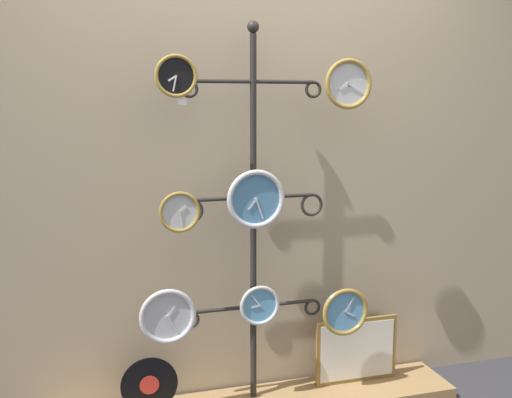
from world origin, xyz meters
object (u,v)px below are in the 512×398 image
at_px(display_stand, 253,303).
at_px(picture_frame, 357,350).
at_px(clock_bottom_left, 168,316).
at_px(vinyl_record, 149,385).
at_px(clock_bottom_center, 259,305).
at_px(clock_top_right, 348,84).
at_px(clock_middle_left, 179,212).
at_px(clock_middle_center, 256,199).
at_px(clock_bottom_right, 345,312).
at_px(clock_top_left, 176,76).

relative_size(display_stand, picture_frame, 4.15).
distance_m(clock_bottom_left, vinyl_record, 0.41).
bearing_deg(clock_bottom_center, picture_frame, 8.05).
bearing_deg(clock_top_right, clock_bottom_center, 177.01).
height_order(clock_bottom_center, vinyl_record, clock_bottom_center).
relative_size(clock_top_right, clock_middle_left, 1.26).
bearing_deg(clock_bottom_left, clock_middle_left, -0.80).
xyz_separation_m(display_stand, picture_frame, (0.60, -0.00, -0.33)).
bearing_deg(clock_top_right, display_stand, 166.32).
distance_m(display_stand, clock_middle_center, 0.57).
bearing_deg(clock_bottom_right, clock_middle_left, 179.76).
relative_size(clock_bottom_center, picture_frame, 0.43).
bearing_deg(clock_top_left, picture_frame, 5.08).
distance_m(clock_top_right, clock_bottom_right, 1.19).
bearing_deg(display_stand, clock_bottom_right, -12.92).
distance_m(clock_middle_center, picture_frame, 1.09).
height_order(clock_top_left, clock_bottom_right, clock_top_left).
bearing_deg(clock_bottom_right, display_stand, 167.08).
height_order(clock_middle_center, picture_frame, clock_middle_center).
height_order(clock_bottom_right, picture_frame, clock_bottom_right).
height_order(display_stand, clock_bottom_left, display_stand).
bearing_deg(picture_frame, vinyl_record, -179.63).
distance_m(clock_top_left, clock_middle_left, 0.63).
xyz_separation_m(display_stand, clock_bottom_left, (-0.46, -0.10, 0.01)).
height_order(clock_top_right, clock_bottom_left, clock_top_right).
relative_size(clock_bottom_left, picture_frame, 0.57).
height_order(clock_top_right, picture_frame, clock_top_right).
height_order(clock_bottom_center, picture_frame, clock_bottom_center).
bearing_deg(display_stand, picture_frame, -0.36).
height_order(clock_middle_left, clock_bottom_right, clock_middle_left).
bearing_deg(clock_middle_center, picture_frame, 7.88).
relative_size(display_stand, clock_bottom_center, 9.56).
distance_m(clock_top_left, vinyl_record, 1.54).
xyz_separation_m(clock_top_left, clock_middle_left, (0.00, -0.01, -0.63)).
xyz_separation_m(vinyl_record, picture_frame, (1.15, 0.01, 0.04)).
height_order(clock_top_right, clock_middle_center, clock_top_right).
distance_m(clock_top_left, clock_bottom_center, 1.21).
distance_m(clock_bottom_left, picture_frame, 1.13).
bearing_deg(clock_bottom_center, clock_top_right, -2.99).
bearing_deg(clock_top_left, clock_top_right, -1.27).
bearing_deg(clock_bottom_center, clock_middle_left, -177.53).
bearing_deg(vinyl_record, clock_middle_left, -30.98).
xyz_separation_m(clock_top_right, clock_middle_left, (-0.85, 0.01, -0.60)).
xyz_separation_m(clock_bottom_left, clock_bottom_center, (0.47, 0.02, 0.00)).
relative_size(clock_bottom_left, clock_bottom_right, 1.07).
distance_m(clock_middle_left, clock_middle_center, 0.39).
distance_m(clock_top_left, clock_bottom_right, 1.50).
bearing_deg(clock_middle_center, display_stand, 81.91).
height_order(display_stand, clock_middle_center, display_stand).
height_order(clock_middle_left, picture_frame, clock_middle_left).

